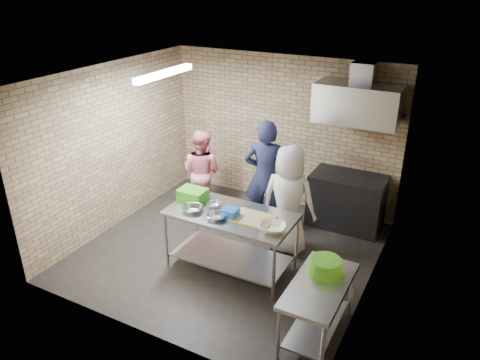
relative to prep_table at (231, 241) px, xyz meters
name	(u,v)px	position (x,y,z in m)	size (l,w,h in m)	color
floor	(228,251)	(-0.24, 0.35, -0.45)	(4.20, 4.20, 0.00)	black
ceiling	(226,76)	(-0.24, 0.35, 2.25)	(4.20, 4.20, 0.00)	black
back_wall	(282,132)	(-0.24, 2.35, 0.90)	(4.20, 0.06, 2.70)	tan
front_wall	(136,236)	(-0.24, -1.65, 0.90)	(4.20, 0.06, 2.70)	tan
left_wall	(114,147)	(-2.34, 0.35, 0.90)	(0.06, 4.00, 2.70)	tan
right_wall	(376,202)	(1.86, 0.35, 0.90)	(0.06, 4.00, 2.70)	tan
prep_table	(231,241)	(0.00, 0.00, 0.00)	(1.79, 0.89, 0.89)	#ABAEB2
side_counter	(317,310)	(1.56, -0.75, -0.07)	(0.60, 1.20, 0.75)	silver
stove	(347,201)	(1.11, 2.00, 0.00)	(1.20, 0.70, 0.90)	black
range_hood	(358,104)	(1.11, 2.05, 1.65)	(1.30, 0.60, 0.60)	silver
hood_duct	(363,72)	(1.11, 2.20, 2.10)	(0.35, 0.30, 0.30)	#A5A8AD
wall_shelf	(379,114)	(1.41, 2.24, 1.47)	(0.80, 0.20, 0.04)	#3F2B19
fluorescent_fixture	(164,74)	(-1.24, 0.35, 2.19)	(0.10, 1.25, 0.08)	white
green_crate	(193,194)	(-0.70, 0.12, 0.53)	(0.40, 0.30, 0.16)	green
blue_tub	(230,213)	(0.05, -0.10, 0.51)	(0.20, 0.20, 0.13)	blue
cutting_board	(253,219)	(0.35, -0.02, 0.46)	(0.55, 0.42, 0.03)	tan
mixing_bowl_a	(192,209)	(-0.50, -0.20, 0.48)	(0.28, 0.28, 0.07)	#ADB0B4
mixing_bowl_b	(214,205)	(-0.30, 0.05, 0.48)	(0.21, 0.21, 0.07)	silver
mixing_bowl_c	(216,216)	(-0.10, -0.22, 0.48)	(0.26, 0.26, 0.06)	silver
ceramic_bowl	(273,227)	(0.70, -0.15, 0.49)	(0.34, 0.34, 0.08)	#F0EAC0
green_basin	(326,266)	(1.54, -0.50, 0.39)	(0.46, 0.46, 0.17)	#59C626
bottle_red	(364,106)	(1.16, 2.24, 1.58)	(0.07, 0.07, 0.18)	#B22619
bottle_green	(390,110)	(1.56, 2.24, 1.57)	(0.06, 0.06, 0.15)	green
man_navy	(265,177)	(-0.06, 1.25, 0.50)	(0.69, 0.45, 1.89)	#151835
woman_pink	(202,171)	(-1.31, 1.32, 0.31)	(0.74, 0.57, 1.52)	pink
woman_white	(289,200)	(0.52, 0.83, 0.40)	(0.83, 0.54, 1.70)	white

